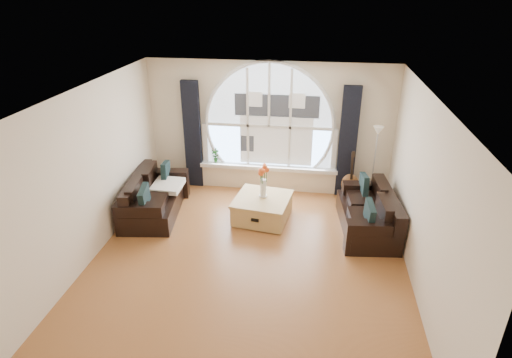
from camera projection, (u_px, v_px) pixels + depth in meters
name	position (u px, v px, depth m)	size (l,w,h in m)	color
ground	(248.00, 262.00, 6.77)	(5.00, 5.50, 0.01)	brown
ceiling	(246.00, 96.00, 5.61)	(5.00, 5.50, 0.01)	silver
wall_back	(269.00, 128.00, 8.65)	(5.00, 0.01, 2.70)	beige
wall_front	(196.00, 322.00, 3.73)	(5.00, 0.01, 2.70)	beige
wall_left	(88.00, 176.00, 6.52)	(0.01, 5.50, 2.70)	beige
wall_right	(424.00, 198.00, 5.86)	(0.01, 5.50, 2.70)	beige
attic_slope	(413.00, 128.00, 5.47)	(0.92, 5.50, 0.72)	silver
arched_window	(269.00, 115.00, 8.51)	(2.60, 0.06, 2.15)	silver
window_sill	(268.00, 167.00, 8.92)	(2.90, 0.22, 0.08)	white
window_frame	(269.00, 116.00, 8.48)	(2.76, 0.08, 2.15)	white
neighbor_house	(276.00, 122.00, 8.53)	(1.70, 0.02, 1.50)	silver
curtain_left	(193.00, 135.00, 8.84)	(0.35, 0.12, 2.30)	black
curtain_right	(348.00, 143.00, 8.42)	(0.35, 0.12, 2.30)	black
sofa_left	(154.00, 195.00, 8.01)	(0.86, 1.71, 0.76)	black
sofa_right	(368.00, 210.00, 7.47)	(0.85, 1.70, 0.76)	black
coffee_chest	(262.00, 207.00, 7.89)	(0.99, 0.99, 0.48)	tan
throw_blanket	(168.00, 185.00, 8.15)	(0.55, 0.55, 0.10)	silver
vase_flowers	(263.00, 178.00, 7.69)	(0.24, 0.24, 0.70)	white
floor_lamp	(374.00, 165.00, 8.28)	(0.24, 0.24, 1.60)	#B2B2B2
guitar	(351.00, 174.00, 8.58)	(0.36, 0.24, 1.06)	brown
potted_plant	(215.00, 156.00, 8.98)	(0.17, 0.11, 0.32)	#1E6023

